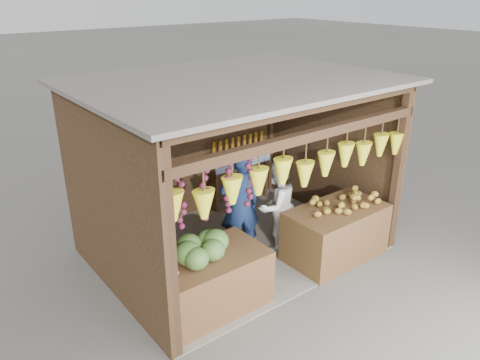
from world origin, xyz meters
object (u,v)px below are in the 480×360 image
at_px(man_standing, 240,205).
at_px(vendor_seated, 134,225).
at_px(counter_right, 335,233).
at_px(woman_standing, 276,206).
at_px(counter_left, 208,283).

height_order(man_standing, vendor_seated, man_standing).
xyz_separation_m(counter_right, vendor_seated, (-2.66, 1.20, 0.49)).
xyz_separation_m(counter_right, man_standing, (-1.11, 0.92, 0.45)).
distance_m(counter_right, vendor_seated, 2.96).
distance_m(man_standing, woman_standing, 0.61).
bearing_deg(woman_standing, vendor_seated, -15.66).
height_order(counter_right, woman_standing, woman_standing).
bearing_deg(counter_right, vendor_seated, 155.74).
distance_m(woman_standing, vendor_seated, 2.18).
bearing_deg(counter_right, counter_left, 176.57).
relative_size(man_standing, woman_standing, 1.17).
relative_size(man_standing, vendor_seated, 1.48).
bearing_deg(woman_standing, counter_right, 123.10).
height_order(counter_right, man_standing, man_standing).
xyz_separation_m(counter_left, woman_standing, (1.68, 0.60, 0.35)).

